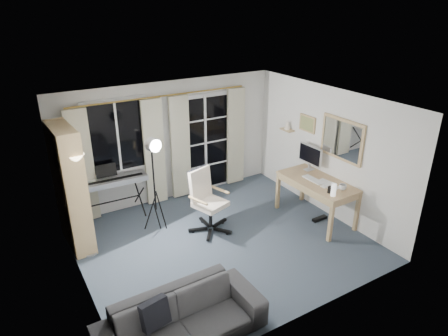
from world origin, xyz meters
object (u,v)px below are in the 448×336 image
(desk, at_px, (317,185))
(mug, at_px, (343,186))
(office_chair, at_px, (205,195))
(torchiere_lamp, at_px, (78,176))
(monitor, at_px, (310,155))
(studio_light, at_px, (154,156))
(sofa, at_px, (181,314))
(bookshelf, at_px, (69,192))
(keyboard_piano, at_px, (109,183))

(desk, xyz_separation_m, mug, (0.10, -0.50, 0.16))
(office_chair, distance_m, desk, 2.05)
(torchiere_lamp, xyz_separation_m, monitor, (4.09, -0.60, -0.30))
(studio_light, xyz_separation_m, desk, (2.65, -1.12, -0.73))
(sofa, bearing_deg, torchiere_lamp, 101.35)
(desk, xyz_separation_m, monitor, (0.20, 0.45, 0.39))
(bookshelf, relative_size, sofa, 1.02)
(office_chair, bearing_deg, mug, -50.00)
(mug, bearing_deg, office_chair, 147.92)
(torchiere_lamp, relative_size, mug, 13.35)
(torchiere_lamp, distance_m, sofa, 2.64)
(keyboard_piano, height_order, mug, keyboard_piano)
(studio_light, distance_m, monitor, 2.95)
(torchiere_lamp, distance_m, mug, 4.31)
(keyboard_piano, relative_size, mug, 10.78)
(keyboard_piano, height_order, desk, keyboard_piano)
(bookshelf, distance_m, sofa, 2.89)
(office_chair, distance_m, sofa, 2.57)
(torchiere_lamp, bearing_deg, keyboard_piano, 53.16)
(desk, height_order, mug, mug)
(mug, height_order, sofa, mug)
(keyboard_piano, height_order, sofa, keyboard_piano)
(torchiere_lamp, height_order, desk, torchiere_lamp)
(monitor, distance_m, mug, 0.98)
(torchiere_lamp, xyz_separation_m, mug, (3.99, -1.55, -0.53))
(bookshelf, height_order, sofa, bookshelf)
(studio_light, bearing_deg, office_chair, -42.37)
(studio_light, bearing_deg, keyboard_piano, 110.99)
(torchiere_lamp, distance_m, desk, 4.09)
(torchiere_lamp, height_order, office_chair, torchiere_lamp)
(torchiere_lamp, xyz_separation_m, desk, (3.89, -1.05, -0.69))
(studio_light, distance_m, sofa, 2.76)
(bookshelf, xyz_separation_m, office_chair, (2.10, -0.65, -0.32))
(studio_light, xyz_separation_m, office_chair, (0.74, -0.36, -0.76))
(studio_light, distance_m, office_chair, 1.12)
(bookshelf, relative_size, keyboard_piano, 1.49)
(studio_light, xyz_separation_m, sofa, (-0.72, -2.46, -1.02))
(bookshelf, height_order, mug, bookshelf)
(keyboard_piano, distance_m, office_chair, 1.77)
(torchiere_lamp, xyz_separation_m, studio_light, (1.24, 0.07, 0.03))
(studio_light, distance_m, desk, 2.97)
(desk, height_order, sofa, sofa)
(bookshelf, height_order, torchiere_lamp, bookshelf)
(keyboard_piano, relative_size, monitor, 2.45)
(mug, bearing_deg, sofa, -166.41)
(sofa, bearing_deg, mug, 12.64)
(bookshelf, distance_m, desk, 4.26)
(bookshelf, distance_m, monitor, 4.31)
(torchiere_lamp, xyz_separation_m, sofa, (0.52, -2.39, -0.99))
(sofa, bearing_deg, studio_light, 72.81)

